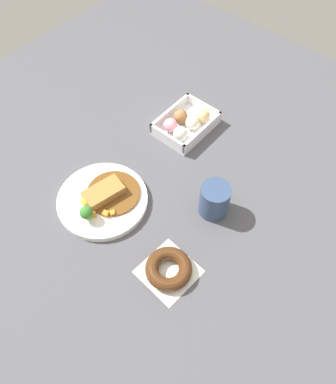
{
  "coord_description": "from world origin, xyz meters",
  "views": [
    {
      "loc": [
        -0.47,
        -0.41,
        0.86
      ],
      "look_at": [
        -0.04,
        -0.04,
        0.03
      ],
      "focal_mm": 35.87,
      "sensor_mm": 36.0,
      "label": 1
    }
  ],
  "objects_px": {
    "donut_box": "(186,124)",
    "coffee_mug": "(214,200)",
    "curry_plate": "(103,199)",
    "chocolate_ring_donut": "(169,269)"
  },
  "relations": [
    {
      "from": "curry_plate",
      "to": "chocolate_ring_donut",
      "type": "bearing_deg",
      "value": -98.29
    },
    {
      "from": "curry_plate",
      "to": "donut_box",
      "type": "xyz_separation_m",
      "value": [
        0.35,
        -0.0,
        0.01
      ]
    },
    {
      "from": "chocolate_ring_donut",
      "to": "donut_box",
      "type": "bearing_deg",
      "value": 33.9
    },
    {
      "from": "coffee_mug",
      "to": "chocolate_ring_donut",
      "type": "bearing_deg",
      "value": -173.57
    },
    {
      "from": "curry_plate",
      "to": "coffee_mug",
      "type": "xyz_separation_m",
      "value": [
        0.17,
        -0.24,
        0.03
      ]
    },
    {
      "from": "donut_box",
      "to": "chocolate_ring_donut",
      "type": "bearing_deg",
      "value": -146.1
    },
    {
      "from": "chocolate_ring_donut",
      "to": "coffee_mug",
      "type": "relative_size",
      "value": 1.42
    },
    {
      "from": "donut_box",
      "to": "coffee_mug",
      "type": "xyz_separation_m",
      "value": [
        -0.18,
        -0.24,
        0.02
      ]
    },
    {
      "from": "curry_plate",
      "to": "chocolate_ring_donut",
      "type": "distance_m",
      "value": 0.26
    },
    {
      "from": "curry_plate",
      "to": "chocolate_ring_donut",
      "type": "height_order",
      "value": "curry_plate"
    }
  ]
}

